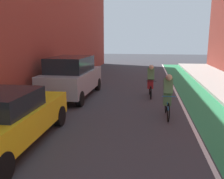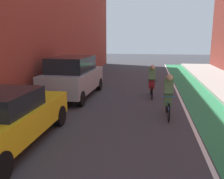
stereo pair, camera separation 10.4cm
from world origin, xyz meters
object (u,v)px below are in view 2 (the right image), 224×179
object	(u,v)px
parked_sedan_yellow_cab	(5,118)
parked_suv_silver	(73,76)
cyclist_trailing	(168,94)
cyclist_far	(152,80)

from	to	relation	value
parked_sedan_yellow_cab	parked_suv_silver	world-z (taller)	parked_suv_silver
parked_sedan_yellow_cab	parked_suv_silver	xyz separation A→B (m)	(-0.00, 5.73, 0.23)
parked_suv_silver	cyclist_trailing	bearing A→B (deg)	-29.92
cyclist_trailing	parked_sedan_yellow_cab	bearing A→B (deg)	-143.85
cyclist_trailing	parked_suv_silver	bearing A→B (deg)	150.08
parked_suv_silver	cyclist_far	distance (m)	3.83
parked_sedan_yellow_cab	cyclist_far	world-z (taller)	cyclist_far
parked_sedan_yellow_cab	parked_suv_silver	size ratio (longest dim) A/B	0.99
parked_suv_silver	cyclist_far	world-z (taller)	parked_suv_silver
parked_suv_silver	cyclist_trailing	xyz separation A→B (m)	(4.39, -2.53, -0.17)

